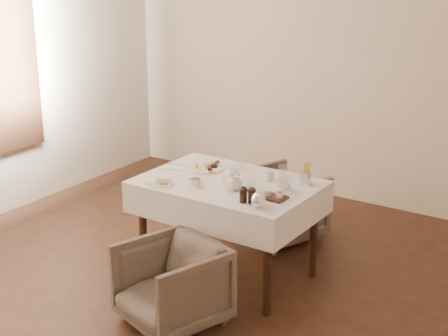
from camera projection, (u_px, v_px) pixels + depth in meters
table at (228, 197)px, 5.03m from camera, size 1.28×0.88×0.75m
armchair_near at (172, 285)px, 4.48m from camera, size 0.76×0.77×0.56m
armchair_far at (279, 205)px, 5.79m from camera, size 0.83×0.84×0.60m
breakfast_plate at (206, 167)px, 5.28m from camera, size 0.30×0.30×0.04m
side_plate at (159, 183)px, 4.94m from camera, size 0.19×0.19×0.02m
teapot_centre at (232, 173)px, 4.99m from camera, size 0.18×0.16×0.12m
teapot_front at (234, 182)px, 4.79m from camera, size 0.19×0.17×0.13m
creamer at (270, 176)px, 4.99m from camera, size 0.07×0.07×0.07m
teacup_near at (195, 183)px, 4.88m from camera, size 0.12×0.12×0.06m
teacup_far at (283, 186)px, 4.81m from camera, size 0.13×0.13×0.07m
glass_left at (241, 164)px, 5.23m from camera, size 0.07×0.07×0.09m
glass_mid at (251, 183)px, 4.82m from camera, size 0.08×0.08×0.10m
glass_right at (283, 172)px, 5.05m from camera, size 0.07×0.07×0.10m
condiment_board at (272, 196)px, 4.66m from camera, size 0.20×0.14×0.05m
pepper_mill_left at (243, 194)px, 4.57m from camera, size 0.07×0.07×0.12m
pepper_mill_right at (252, 195)px, 4.56m from camera, size 0.07×0.07×0.12m
silver_pot at (259, 198)px, 4.48m from camera, size 0.14×0.12×0.13m
fries_cup at (306, 174)px, 4.93m from camera, size 0.08×0.08×0.17m
cutlery_fork at (179, 165)px, 5.35m from camera, size 0.18×0.06×0.00m
cutlery_knife at (174, 170)px, 5.24m from camera, size 0.17×0.08×0.00m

